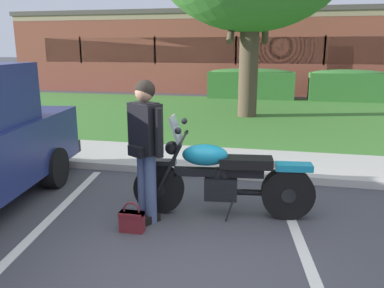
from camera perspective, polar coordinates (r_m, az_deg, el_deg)
ground_plane at (r=4.10m, az=-2.10°, el=-16.18°), size 140.00×140.00×0.00m
curb_strip at (r=6.43m, az=3.73°, el=-4.22°), size 60.00×0.20×0.12m
concrete_walk at (r=7.24m, az=4.76°, el=-2.31°), size 60.00×1.50×0.08m
grass_lawn at (r=12.01m, az=7.96°, el=4.07°), size 60.00×8.32×0.06m
stall_stripe_0 at (r=4.93m, az=-21.64°, el=-11.75°), size 0.72×4.38×0.01m
stall_stripe_1 at (r=4.19m, az=16.43°, el=-16.06°), size 0.72×4.38×0.01m
motorcycle at (r=4.86m, az=5.41°, el=-4.96°), size 2.24×0.82×1.26m
rider_person at (r=4.58m, az=-6.79°, el=0.36°), size 0.50×0.40×1.70m
handbag at (r=4.60m, az=-8.76°, el=-10.83°), size 0.28×0.13×0.36m
hedge_left at (r=16.02m, az=8.58°, el=8.74°), size 3.39×0.90×1.24m
hedge_center_left at (r=16.18m, az=21.69°, el=7.97°), size 2.83×0.90×1.24m
brick_building at (r=23.21m, az=8.01°, el=13.29°), size 21.69×11.78×3.69m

